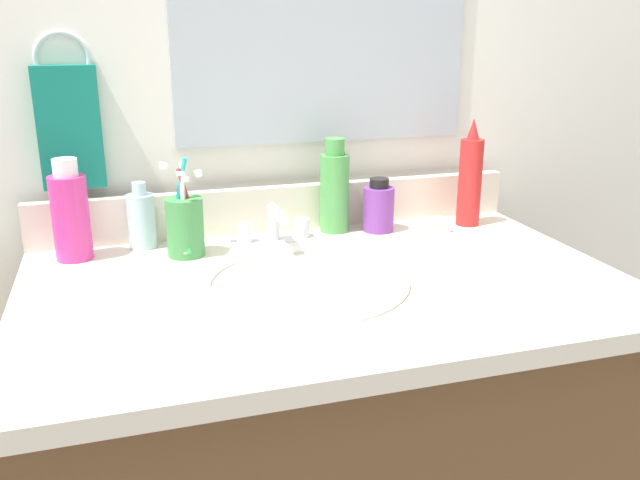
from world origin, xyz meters
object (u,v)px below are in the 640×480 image
object	(u,v)px
bottle_toner_green	(335,190)
bottle_gel_clear	(141,219)
soap_bar	(431,225)
cup_green	(185,225)
hand_towel	(70,128)
bottle_spray_red	(470,179)
faucet	(275,232)
bottle_cream_purple	(379,207)
bottle_soap_pink	(70,214)

from	to	relation	value
bottle_toner_green	bottle_gel_clear	bearing A→B (deg)	179.37
soap_bar	cup_green	bearing A→B (deg)	-179.36
bottle_toner_green	bottle_gel_clear	world-z (taller)	bottle_toner_green
hand_towel	bottle_gel_clear	world-z (taller)	hand_towel
bottle_spray_red	bottle_gel_clear	size ratio (longest dim) A/B	1.78
hand_towel	bottle_toner_green	distance (m)	0.51
hand_towel	bottle_gel_clear	size ratio (longest dim) A/B	1.77
hand_towel	soap_bar	bearing A→B (deg)	-10.36
faucet	bottle_cream_purple	distance (m)	0.23
bottle_cream_purple	bottle_toner_green	bearing A→B (deg)	163.29
bottle_toner_green	bottle_gel_clear	size ratio (longest dim) A/B	1.51
bottle_cream_purple	bottle_gel_clear	world-z (taller)	bottle_gel_clear
bottle_cream_purple	cup_green	size ratio (longest dim) A/B	0.60
hand_towel	bottle_soap_pink	bearing A→B (deg)	-96.25
bottle_soap_pink	bottle_cream_purple	xyz separation A→B (m)	(0.58, 0.00, -0.03)
bottle_toner_green	soap_bar	world-z (taller)	bottle_toner_green
bottle_spray_red	bottle_toner_green	world-z (taller)	bottle_spray_red
faucet	bottle_toner_green	bearing A→B (deg)	24.77
bottle_spray_red	cup_green	bearing A→B (deg)	-177.26
cup_green	hand_towel	bearing A→B (deg)	144.91
bottle_soap_pink	bottle_gel_clear	distance (m)	0.13
bottle_gel_clear	cup_green	size ratio (longest dim) A/B	0.70
cup_green	soap_bar	world-z (taller)	cup_green
hand_towel	faucet	world-z (taller)	hand_towel
bottle_spray_red	bottle_gel_clear	bearing A→B (deg)	176.21
bottle_soap_pink	bottle_cream_purple	size ratio (longest dim) A/B	1.68
faucet	soap_bar	distance (m)	0.32
faucet	bottle_gel_clear	world-z (taller)	bottle_gel_clear
hand_towel	faucet	xyz separation A→B (m)	(0.35, -0.13, -0.19)
hand_towel	faucet	size ratio (longest dim) A/B	1.38
bottle_gel_clear	hand_towel	bearing A→B (deg)	152.70
faucet	bottle_spray_red	size ratio (longest dim) A/B	0.73
bottle_toner_green	soap_bar	xyz separation A→B (m)	(0.19, -0.06, -0.07)
hand_towel	cup_green	bearing A→B (deg)	-35.09
hand_towel	cup_green	xyz separation A→B (m)	(0.18, -0.13, -0.16)
hand_towel	bottle_soap_pink	size ratio (longest dim) A/B	1.22
bottle_toner_green	bottle_gel_clear	xyz separation A→B (m)	(-0.38, 0.00, -0.03)
faucet	soap_bar	xyz separation A→B (m)	(0.32, 0.00, -0.02)
bottle_toner_green	soap_bar	size ratio (longest dim) A/B	2.93
faucet	bottle_cream_purple	world-z (taller)	bottle_cream_purple
bottle_spray_red	bottle_cream_purple	bearing A→B (deg)	175.95
faucet	bottle_toner_green	distance (m)	0.16
faucet	bottle_soap_pink	distance (m)	0.36
bottle_cream_purple	cup_green	bearing A→B (deg)	-173.88
faucet	bottle_cream_purple	size ratio (longest dim) A/B	1.49
bottle_soap_pink	bottle_gel_clear	size ratio (longest dim) A/B	1.45
soap_bar	faucet	bearing A→B (deg)	-179.57
bottle_cream_purple	soap_bar	size ratio (longest dim) A/B	1.68
bottle_gel_clear	cup_green	xyz separation A→B (m)	(0.07, -0.07, 0.00)
hand_towel	bottle_soap_pink	distance (m)	0.16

